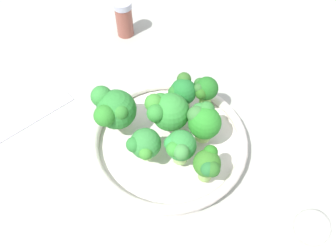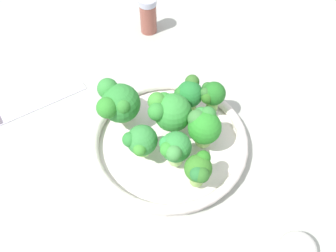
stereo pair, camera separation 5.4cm
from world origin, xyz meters
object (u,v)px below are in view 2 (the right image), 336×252
broccoli_floret_1 (170,111)px  broccoli_floret_7 (212,95)px  bowl (168,142)px  broccoli_floret_0 (199,169)px  broccoli_floret_4 (190,94)px  broccoli_floret_2 (174,148)px  broccoli_floret_3 (118,103)px  pepper_shaker (148,15)px  garlic_bulb (297,250)px  broccoli_floret_5 (141,141)px  broccoli_floret_6 (204,125)px

broccoli_floret_1 → broccoli_floret_7: size_ratio=1.21×
broccoli_floret_7 → bowl: bearing=-3.7°
broccoli_floret_0 → broccoli_floret_4: broccoli_floret_4 is taller
broccoli_floret_2 → broccoli_floret_3: (0.61, -12.55, 0.19)cm
broccoli_floret_0 → pepper_shaker: 41.00cm
broccoli_floret_3 → pepper_shaker: 28.08cm
broccoli_floret_4 → garlic_bulb: 28.28cm
broccoli_floret_3 → garlic_bulb: bearing=95.4°
broccoli_floret_5 → broccoli_floret_6: broccoli_floret_6 is taller
broccoli_floret_0 → broccoli_floret_2: bearing=-90.0°
broccoli_floret_1 → pepper_shaker: bearing=-124.5°
bowl → broccoli_floret_1: 5.87cm
broccoli_floret_0 → broccoli_floret_1: broccoli_floret_1 is taller
broccoli_floret_3 → garlic_bulb: broccoli_floret_3 is taller
broccoli_floret_1 → pepper_shaker: broccoli_floret_1 is taller
broccoli_floret_7 → broccoli_floret_2: bearing=16.0°
broccoli_floret_3 → broccoli_floret_4: 12.01cm
broccoli_floret_6 → pepper_shaker: bearing=-116.3°
broccoli_floret_2 → broccoli_floret_6: 6.22cm
broccoli_floret_1 → garlic_bulb: broccoli_floret_1 is taller
broccoli_floret_5 → garlic_bulb: size_ratio=1.15×
broccoli_floret_5 → broccoli_floret_6: (-8.76, 4.77, 0.66)cm
pepper_shaker → broccoli_floret_5: bearing=47.0°
bowl → broccoli_floret_2: size_ratio=4.25×
bowl → broccoli_floret_0: size_ratio=4.47×
broccoli_floret_5 → broccoli_floret_6: bearing=151.4°
broccoli_floret_2 → garlic_bulb: broccoli_floret_2 is taller
broccoli_floret_7 → pepper_shaker: size_ratio=0.73×
broccoli_floret_2 → broccoli_floret_7: size_ratio=1.06×
broccoli_floret_0 → broccoli_floret_6: broccoli_floret_6 is taller
broccoli_floret_3 → broccoli_floret_7: broccoli_floret_3 is taller
broccoli_floret_0 → broccoli_floret_6: 7.91cm
broccoli_floret_3 → broccoli_floret_1: bearing=125.2°
broccoli_floret_5 → pepper_shaker: size_ratio=0.71×
broccoli_floret_4 → broccoli_floret_7: broccoli_floret_4 is taller
broccoli_floret_4 → garlic_bulb: (6.91, 27.14, -3.99)cm
garlic_bulb → broccoli_floret_4: bearing=-104.3°
broccoli_floret_0 → broccoli_floret_1: size_ratio=0.84×
broccoli_floret_4 → broccoli_floret_6: broccoli_floret_6 is taller
bowl → garlic_bulb: bearing=90.0°
broccoli_floret_3 → pepper_shaker: broccoli_floret_3 is taller
broccoli_floret_0 → broccoli_floret_4: 14.57cm
broccoli_floret_4 → broccoli_floret_5: (12.04, 1.39, -0.32)cm
broccoli_floret_0 → broccoli_floret_2: 4.96cm
broccoli_floret_4 → broccoli_floret_7: (-2.64, 2.59, 0.05)cm
bowl → broccoli_floret_3: 10.56cm
broccoli_floret_7 → pepper_shaker: broccoli_floret_7 is taller
broccoli_floret_1 → bowl: bearing=40.5°
pepper_shaker → broccoli_floret_0: bearing=58.9°
pepper_shaker → bowl: bearing=54.4°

